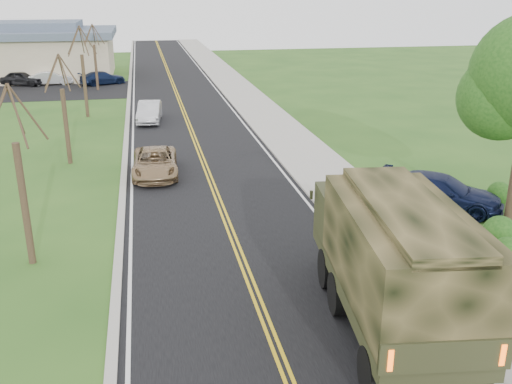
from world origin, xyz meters
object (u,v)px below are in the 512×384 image
object	(u,v)px
suv_champagne	(155,163)
pickup_navy	(440,192)
military_truck	(393,254)
sedan_silver	(149,112)

from	to	relation	value
suv_champagne	pickup_navy	xyz separation A→B (m)	(11.56, -7.04, 0.09)
military_truck	sedan_silver	world-z (taller)	military_truck
military_truck	suv_champagne	size ratio (longest dim) A/B	1.73
military_truck	sedan_silver	bearing A→B (deg)	108.53
military_truck	pickup_navy	distance (m)	10.03
military_truck	sedan_silver	size ratio (longest dim) A/B	1.90
military_truck	sedan_silver	distance (m)	28.16
military_truck	suv_champagne	bearing A→B (deg)	117.60
sedan_silver	pickup_navy	xyz separation A→B (m)	(11.57, -19.47, 0.04)
suv_champagne	sedan_silver	xyz separation A→B (m)	(-0.00, 12.43, 0.05)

